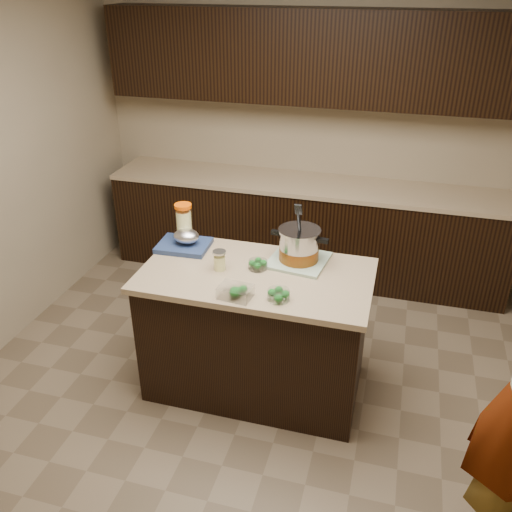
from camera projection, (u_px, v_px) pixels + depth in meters
The scene contains 12 objects.
ground_plane at pixel (256, 383), 3.83m from camera, with size 4.00×4.00×0.00m, color brown.
room_shell at pixel (256, 147), 3.03m from camera, with size 4.04×4.04×2.72m.
back_cabinets at pixel (308, 177), 4.87m from camera, with size 3.60×0.63×2.33m.
island at pixel (256, 331), 3.62m from camera, with size 1.46×0.81×0.90m.
dish_towel at pixel (298, 260), 3.54m from camera, with size 0.36×0.36×0.02m, color #619069.
stock_pot at pixel (299, 247), 3.49m from camera, with size 0.38×0.30×0.39m.
lemonade_pitcher at pixel (184, 225), 3.72m from camera, with size 0.13×0.13×0.29m.
mason_jar at pixel (220, 261), 3.42m from camera, with size 0.10×0.10×0.14m.
broccoli_tub_left at pixel (258, 265), 3.45m from camera, with size 0.13×0.13×0.06m.
broccoli_tub_right at pixel (279, 295), 3.12m from camera, with size 0.14×0.14×0.06m.
broccoli_tub_rect at pixel (235, 292), 3.15m from camera, with size 0.21×0.16×0.07m.
blue_tray at pixel (185, 242), 3.69m from camera, with size 0.36×0.29×0.13m.
Camera 1 is at (0.80, -2.85, 2.59)m, focal length 38.00 mm.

